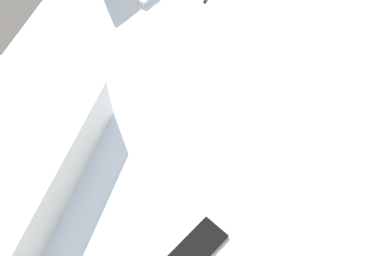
# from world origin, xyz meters

# --- Properties ---
(bed_mattress) EXTENTS (1.80, 1.40, 0.18)m
(bed_mattress) POSITION_xyz_m (0.00, 0.00, 0.09)
(bed_mattress) COLOR silver
(bed_mattress) RESTS_ON ground
(cell_phone) EXTENTS (0.16, 0.12, 0.01)m
(cell_phone) POSITION_xyz_m (-0.42, -0.02, 0.18)
(cell_phone) COLOR black
(cell_phone) RESTS_ON bed_mattress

